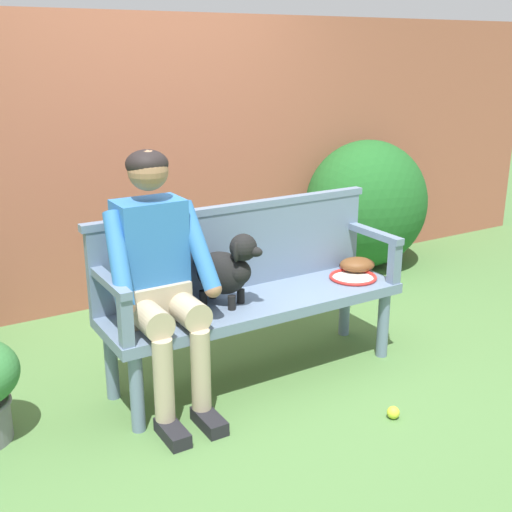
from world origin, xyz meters
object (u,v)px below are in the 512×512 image
at_px(tennis_racket, 351,276).
at_px(person_seated, 158,272).
at_px(baseball_glove, 357,265).
at_px(garden_bench, 256,309).
at_px(tennis_ball, 393,412).
at_px(dog_on_bench, 227,269).

bearing_deg(tennis_racket, person_seated, -179.31).
bearing_deg(baseball_glove, garden_bench, -149.78).
height_order(garden_bench, tennis_ball, garden_bench).
xyz_separation_m(person_seated, tennis_ball, (0.95, -0.75, -0.71)).
xyz_separation_m(garden_bench, tennis_racket, (0.68, 0.00, 0.07)).
height_order(person_seated, dog_on_bench, person_seated).
distance_m(tennis_racket, tennis_ball, 0.94).
bearing_deg(garden_bench, person_seated, -178.76).
bearing_deg(tennis_racket, garden_bench, -179.79).
xyz_separation_m(dog_on_bench, tennis_racket, (0.86, -0.00, -0.20)).
relative_size(garden_bench, tennis_ball, 26.48).
height_order(garden_bench, baseball_glove, baseball_glove).
bearing_deg(person_seated, dog_on_bench, 2.36).
bearing_deg(tennis_ball, tennis_racket, 67.13).
bearing_deg(person_seated, garden_bench, 1.24).
bearing_deg(baseball_glove, tennis_racket, -120.92).
xyz_separation_m(tennis_racket, tennis_ball, (-0.32, -0.76, -0.45)).
bearing_deg(dog_on_bench, garden_bench, -1.31).
xyz_separation_m(baseball_glove, tennis_ball, (-0.42, -0.83, -0.49)).
bearing_deg(tennis_racket, dog_on_bench, 179.90).
distance_m(tennis_racket, baseball_glove, 0.12).
relative_size(garden_bench, dog_on_bench, 4.24).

